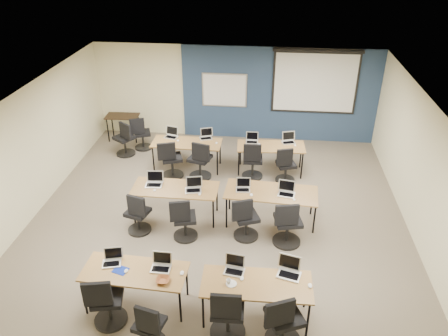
# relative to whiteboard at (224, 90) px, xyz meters

# --- Properties ---
(floor) EXTENTS (8.00, 9.00, 0.02)m
(floor) POSITION_rel_whiteboard_xyz_m (0.30, -4.43, -1.45)
(floor) COLOR #6B6354
(floor) RESTS_ON ground
(ceiling) EXTENTS (8.00, 9.00, 0.02)m
(ceiling) POSITION_rel_whiteboard_xyz_m (0.30, -4.43, 1.25)
(ceiling) COLOR white
(ceiling) RESTS_ON ground
(wall_back) EXTENTS (8.00, 0.04, 2.70)m
(wall_back) POSITION_rel_whiteboard_xyz_m (0.30, 0.07, -0.10)
(wall_back) COLOR beige
(wall_back) RESTS_ON ground
(wall_left) EXTENTS (0.04, 9.00, 2.70)m
(wall_left) POSITION_rel_whiteboard_xyz_m (-3.70, -4.43, -0.10)
(wall_left) COLOR beige
(wall_left) RESTS_ON ground
(wall_right) EXTENTS (0.04, 9.00, 2.70)m
(wall_right) POSITION_rel_whiteboard_xyz_m (4.30, -4.43, -0.10)
(wall_right) COLOR beige
(wall_right) RESTS_ON ground
(blue_accent_panel) EXTENTS (5.50, 0.04, 2.70)m
(blue_accent_panel) POSITION_rel_whiteboard_xyz_m (1.55, 0.04, -0.10)
(blue_accent_panel) COLOR #3D5977
(blue_accent_panel) RESTS_ON wall_back
(whiteboard) EXTENTS (1.28, 0.03, 0.98)m
(whiteboard) POSITION_rel_whiteboard_xyz_m (0.00, 0.00, 0.00)
(whiteboard) COLOR #B4B4B4
(whiteboard) RESTS_ON wall_back
(projector_screen) EXTENTS (2.40, 0.10, 1.82)m
(projector_screen) POSITION_rel_whiteboard_xyz_m (2.50, -0.02, 0.44)
(projector_screen) COLOR black
(projector_screen) RESTS_ON wall_back
(training_table_front_left) EXTENTS (1.68, 0.70, 0.73)m
(training_table_front_left) POSITION_rel_whiteboard_xyz_m (-0.74, -6.69, -0.77)
(training_table_front_left) COLOR brown
(training_table_front_left) RESTS_ON floor
(training_table_front_right) EXTENTS (1.72, 0.72, 0.73)m
(training_table_front_right) POSITION_rel_whiteboard_xyz_m (1.21, -6.77, -0.77)
(training_table_front_right) COLOR #A65B2D
(training_table_front_right) RESTS_ON floor
(training_table_mid_left) EXTENTS (1.81, 0.75, 0.73)m
(training_table_mid_left) POSITION_rel_whiteboard_xyz_m (-0.60, -4.16, -0.76)
(training_table_mid_left) COLOR #9C5A29
(training_table_mid_left) RESTS_ON floor
(training_table_mid_right) EXTENTS (1.91, 0.80, 0.73)m
(training_table_mid_right) POSITION_rel_whiteboard_xyz_m (1.41, -4.10, -0.76)
(training_table_mid_right) COLOR brown
(training_table_mid_right) RESTS_ON floor
(training_table_back_left) EXTENTS (1.76, 0.73, 0.73)m
(training_table_back_left) POSITION_rel_whiteboard_xyz_m (-0.76, -1.98, -0.77)
(training_table_back_left) COLOR olive
(training_table_back_left) RESTS_ON floor
(training_table_back_right) EXTENTS (1.68, 0.70, 0.73)m
(training_table_back_right) POSITION_rel_whiteboard_xyz_m (1.38, -1.95, -0.77)
(training_table_back_right) COLOR olive
(training_table_back_right) RESTS_ON floor
(laptop_0) EXTENTS (0.30, 0.26, 0.23)m
(laptop_0) POSITION_rel_whiteboard_xyz_m (-1.15, -6.53, -0.66)
(laptop_0) COLOR silver
(laptop_0) RESTS_ON training_table_front_left
(mouse_0) EXTENTS (0.06, 0.10, 0.03)m
(mouse_0) POSITION_rel_whiteboard_xyz_m (-0.87, -6.72, -0.71)
(mouse_0) COLOR white
(mouse_0) RESTS_ON training_table_front_left
(task_chair_0) EXTENTS (0.53, 0.53, 1.01)m
(task_chair_0) POSITION_rel_whiteboard_xyz_m (-1.10, -7.14, -1.03)
(task_chair_0) COLOR black
(task_chair_0) RESTS_ON floor
(laptop_1) EXTENTS (0.31, 0.27, 0.24)m
(laptop_1) POSITION_rel_whiteboard_xyz_m (-0.33, -6.57, -0.66)
(laptop_1) COLOR #ACACB9
(laptop_1) RESTS_ON training_table_front_left
(mouse_1) EXTENTS (0.09, 0.12, 0.04)m
(mouse_1) POSITION_rel_whiteboard_xyz_m (0.03, -6.68, -0.71)
(mouse_1) COLOR white
(mouse_1) RESTS_ON training_table_front_left
(task_chair_1) EXTENTS (0.46, 0.46, 0.95)m
(task_chair_1) POSITION_rel_whiteboard_xyz_m (-0.31, -7.52, -1.06)
(task_chair_1) COLOR black
(task_chair_1) RESTS_ON floor
(laptop_2) EXTENTS (0.32, 0.27, 0.24)m
(laptop_2) POSITION_rel_whiteboard_xyz_m (0.85, -6.51, -0.66)
(laptop_2) COLOR #AEAEAE
(laptop_2) RESTS_ON training_table_front_right
(mouse_2) EXTENTS (0.07, 0.11, 0.04)m
(mouse_2) POSITION_rel_whiteboard_xyz_m (0.98, -6.69, -0.71)
(mouse_2) COLOR white
(mouse_2) RESTS_ON training_table_front_right
(task_chair_2) EXTENTS (0.56, 0.56, 1.03)m
(task_chair_2) POSITION_rel_whiteboard_xyz_m (0.80, -7.19, -1.02)
(task_chair_2) COLOR black
(task_chair_2) RESTS_ON floor
(laptop_3) EXTENTS (0.36, 0.31, 0.27)m
(laptop_3) POSITION_rel_whiteboard_xyz_m (1.71, -6.48, -0.65)
(laptop_3) COLOR #B0B1B4
(laptop_3) RESTS_ON training_table_front_right
(mouse_3) EXTENTS (0.07, 0.11, 0.04)m
(mouse_3) POSITION_rel_whiteboard_xyz_m (2.03, -6.74, -0.71)
(mouse_3) COLOR white
(mouse_3) RESTS_ON training_table_front_right
(task_chair_3) EXTENTS (0.59, 0.55, 1.03)m
(task_chair_3) POSITION_rel_whiteboard_xyz_m (1.63, -7.25, -1.02)
(task_chair_3) COLOR black
(task_chair_3) RESTS_ON floor
(laptop_4) EXTENTS (0.35, 0.30, 0.27)m
(laptop_4) POSITION_rel_whiteboard_xyz_m (-1.07, -4.06, -0.65)
(laptop_4) COLOR #B7B7BB
(laptop_4) RESTS_ON training_table_mid_left
(mouse_4) EXTENTS (0.07, 0.10, 0.03)m
(mouse_4) POSITION_rel_whiteboard_xyz_m (-1.01, -4.31, -0.71)
(mouse_4) COLOR white
(mouse_4) RESTS_ON training_table_mid_left
(task_chair_4) EXTENTS (0.49, 0.48, 0.97)m
(task_chair_4) POSITION_rel_whiteboard_xyz_m (-1.26, -4.79, -1.05)
(task_chair_4) COLOR black
(task_chair_4) RESTS_ON floor
(laptop_5) EXTENTS (0.34, 0.29, 0.26)m
(laptop_5) POSITION_rel_whiteboard_xyz_m (-0.21, -4.18, -0.66)
(laptop_5) COLOR silver
(laptop_5) RESTS_ON training_table_mid_left
(mouse_5) EXTENTS (0.06, 0.09, 0.03)m
(mouse_5) POSITION_rel_whiteboard_xyz_m (-0.05, -4.36, -0.71)
(mouse_5) COLOR white
(mouse_5) RESTS_ON training_table_mid_left
(task_chair_5) EXTENTS (0.50, 0.50, 0.98)m
(task_chair_5) POSITION_rel_whiteboard_xyz_m (-0.30, -4.89, -1.05)
(task_chair_5) COLOR black
(task_chair_5) RESTS_ON floor
(laptop_6) EXTENTS (0.30, 0.25, 0.23)m
(laptop_6) POSITION_rel_whiteboard_xyz_m (0.82, -4.06, -0.66)
(laptop_6) COLOR #B3B3BC
(laptop_6) RESTS_ON training_table_mid_right
(mouse_6) EXTENTS (0.08, 0.11, 0.04)m
(mouse_6) POSITION_rel_whiteboard_xyz_m (1.00, -4.28, -0.71)
(mouse_6) COLOR white
(mouse_6) RESTS_ON training_table_mid_right
(task_chair_6) EXTENTS (0.53, 0.51, 0.99)m
(task_chair_6) POSITION_rel_whiteboard_xyz_m (0.92, -4.74, -1.04)
(task_chair_6) COLOR black
(task_chair_6) RESTS_ON floor
(laptop_7) EXTENTS (0.34, 0.29, 0.26)m
(laptop_7) POSITION_rel_whiteboard_xyz_m (1.72, -4.13, -0.66)
(laptop_7) COLOR #A9A9B6
(laptop_7) RESTS_ON training_table_mid_right
(mouse_7) EXTENTS (0.06, 0.10, 0.03)m
(mouse_7) POSITION_rel_whiteboard_xyz_m (1.87, -4.36, -0.71)
(mouse_7) COLOR white
(mouse_7) RESTS_ON training_table_mid_right
(task_chair_7) EXTENTS (0.56, 0.56, 1.04)m
(task_chair_7) POSITION_rel_whiteboard_xyz_m (1.74, -4.85, -1.02)
(task_chair_7) COLOR black
(task_chair_7) RESTS_ON floor
(laptop_8) EXTENTS (0.33, 0.28, 0.25)m
(laptop_8) POSITION_rel_whiteboard_xyz_m (-1.21, -1.69, -0.66)
(laptop_8) COLOR silver
(laptop_8) RESTS_ON training_table_back_left
(mouse_8) EXTENTS (0.08, 0.11, 0.04)m
(mouse_8) POSITION_rel_whiteboard_xyz_m (-0.99, -1.92, -0.71)
(mouse_8) COLOR white
(mouse_8) RESTS_ON training_table_back_left
(task_chair_8) EXTENTS (0.56, 0.54, 1.02)m
(task_chair_8) POSITION_rel_whiteboard_xyz_m (-1.07, -2.51, -1.03)
(task_chair_8) COLOR black
(task_chair_8) RESTS_ON floor
(laptop_9) EXTENTS (0.32, 0.27, 0.24)m
(laptop_9) POSITION_rel_whiteboard_xyz_m (-0.30, -1.66, -0.66)
(laptop_9) COLOR silver
(laptop_9) RESTS_ON training_table_back_left
(mouse_9) EXTENTS (0.08, 0.10, 0.03)m
(mouse_9) POSITION_rel_whiteboard_xyz_m (0.01, -1.96, -0.71)
(mouse_9) COLOR white
(mouse_9) RESTS_ON training_table_back_left
(task_chair_9) EXTENTS (0.57, 0.56, 1.03)m
(task_chair_9) POSITION_rel_whiteboard_xyz_m (-0.34, -2.48, -1.02)
(task_chair_9) COLOR black
(task_chair_9) RESTS_ON floor
(laptop_10) EXTENTS (0.31, 0.26, 0.24)m
(laptop_10) POSITION_rel_whiteboard_xyz_m (0.89, -1.77, -0.66)
(laptop_10) COLOR silver
(laptop_10) RESTS_ON training_table_back_right
(mouse_10) EXTENTS (0.07, 0.10, 0.03)m
(mouse_10) POSITION_rel_whiteboard_xyz_m (1.08, -1.91, -0.71)
(mouse_10) COLOR white
(mouse_10) RESTS_ON training_table_back_right
(task_chair_10) EXTENTS (0.52, 0.52, 1.00)m
(task_chair_10) POSITION_rel_whiteboard_xyz_m (0.94, -2.33, -1.04)
(task_chair_10) COLOR black
(task_chair_10) RESTS_ON floor
(laptop_11) EXTENTS (0.33, 0.28, 0.25)m
(laptop_11) POSITION_rel_whiteboard_xyz_m (1.81, -1.69, -0.66)
(laptop_11) COLOR #BDBDBD
(laptop_11) RESTS_ON training_table_back_right
(mouse_11) EXTENTS (0.08, 0.10, 0.03)m
(mouse_11) POSITION_rel_whiteboard_xyz_m (1.98, -1.89, -0.71)
(mouse_11) COLOR white
(mouse_11) RESTS_ON training_table_back_right
(task_chair_11) EXTENTS (0.49, 0.48, 0.96)m
(task_chair_11) POSITION_rel_whiteboard_xyz_m (1.75, -2.44, -1.05)
(task_chair_11) COLOR black
(task_chair_11) RESTS_ON floor
(blue_mousepad) EXTENTS (0.28, 0.25, 0.01)m
(blue_mousepad) POSITION_rel_whiteboard_xyz_m (-0.97, -6.71, -0.72)
(blue_mousepad) COLOR #0E2596
(blue_mousepad) RESTS_ON training_table_front_left
(snack_bowl) EXTENTS (0.22, 0.22, 0.05)m
(snack_bowl) POSITION_rel_whiteboard_xyz_m (-0.24, -6.88, -0.69)
(snack_bowl) COLOR brown
(snack_bowl) RESTS_ON training_table_front_left
(snack_plate) EXTENTS (0.20, 0.20, 0.01)m
(snack_plate) POSITION_rel_whiteboard_xyz_m (0.83, -6.82, -0.71)
(snack_plate) COLOR white
(snack_plate) RESTS_ON training_table_front_right
(coffee_cup) EXTENTS (0.07, 0.07, 0.06)m
(coffee_cup) POSITION_rel_whiteboard_xyz_m (0.78, -6.82, -0.68)
(coffee_cup) COLOR white
(coffee_cup) RESTS_ON snack_plate
(utility_table) EXTENTS (0.93, 0.52, 0.75)m
(utility_table) POSITION_rel_whiteboard_xyz_m (-2.91, -0.48, -0.79)
(utility_table) COLOR black
(utility_table) RESTS_ON floor
(spare_chair_a) EXTENTS (0.51, 0.49, 0.97)m
(spare_chair_a) POSITION_rel_whiteboard_xyz_m (-2.22, -1.05, -1.05)
(spare_chair_a) COLOR black
(spare_chair_a) RESTS_ON floor
(spare_chair_b) EXTENTS (0.59, 0.52, 1.00)m
(spare_chair_b) POSITION_rel_whiteboard_xyz_m (-2.56, -1.46, -1.04)
(spare_chair_b) COLOR black
(spare_chair_b) RESTS_ON floor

